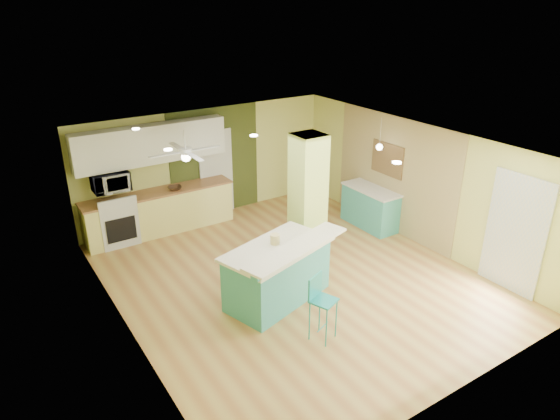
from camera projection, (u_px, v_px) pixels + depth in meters
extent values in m
cube|color=#A26B38|center=(294.00, 278.00, 9.15)|extent=(6.00, 7.00, 0.01)
cube|color=white|center=(295.00, 146.00, 8.15)|extent=(6.00, 7.00, 0.01)
cube|color=#CACD6E|center=(207.00, 163.00, 11.35)|extent=(6.00, 0.01, 2.50)
cube|color=#CACD6E|center=(461.00, 316.00, 5.96)|extent=(6.00, 0.01, 2.50)
cube|color=#CACD6E|center=(122.00, 263.00, 7.14)|extent=(0.01, 7.00, 2.50)
cube|color=#CACD6E|center=(415.00, 183.00, 10.16)|extent=(0.01, 7.00, 2.50)
cube|color=#927D53|center=(394.00, 175.00, 10.61)|extent=(0.02, 3.40, 2.50)
cube|color=#3B451B|center=(215.00, 162.00, 11.43)|extent=(2.20, 0.02, 2.50)
cube|color=silver|center=(216.00, 173.00, 11.51)|extent=(0.82, 0.05, 2.00)
cube|color=silver|center=(515.00, 234.00, 8.45)|extent=(0.04, 1.08, 2.10)
cube|color=#C6DF67|center=(308.00, 199.00, 9.36)|extent=(0.55, 0.55, 2.50)
cube|color=#EFE77D|center=(160.00, 212.00, 10.78)|extent=(3.20, 0.60, 0.90)
cube|color=brown|center=(158.00, 192.00, 10.59)|extent=(3.25, 0.63, 0.04)
cube|color=silver|center=(116.00, 223.00, 10.30)|extent=(0.76, 0.64, 0.90)
cube|color=black|center=(121.00, 230.00, 10.06)|extent=(0.59, 0.02, 0.50)
cube|color=silver|center=(117.00, 203.00, 9.85)|extent=(0.76, 0.06, 0.18)
cube|color=white|center=(151.00, 144.00, 10.27)|extent=(3.20, 0.34, 0.80)
imported|color=white|center=(111.00, 182.00, 9.94)|extent=(0.70, 0.48, 0.39)
cylinder|color=silver|center=(185.00, 140.00, 9.22)|extent=(0.03, 0.03, 0.40)
cylinder|color=silver|center=(185.00, 151.00, 9.30)|extent=(0.24, 0.24, 0.10)
sphere|color=white|center=(186.00, 157.00, 9.35)|extent=(0.18, 0.18, 0.18)
cylinder|color=silver|center=(381.00, 132.00, 10.18)|extent=(0.01, 0.01, 0.62)
sphere|color=white|center=(379.00, 147.00, 10.31)|extent=(0.14, 0.14, 0.14)
cube|color=brown|center=(387.00, 159.00, 10.64)|extent=(0.03, 0.90, 0.70)
cube|color=teal|center=(277.00, 275.00, 8.35)|extent=(1.94, 1.35, 0.93)
cube|color=silver|center=(277.00, 249.00, 8.15)|extent=(2.07, 1.47, 0.05)
cube|color=teal|center=(297.00, 251.00, 7.87)|extent=(1.95, 0.70, 0.14)
cube|color=silver|center=(297.00, 248.00, 7.84)|extent=(2.17, 1.02, 0.04)
cylinder|color=teal|center=(326.00, 328.00, 7.24)|extent=(0.02, 0.02, 0.65)
cylinder|color=teal|center=(336.00, 319.00, 7.46)|extent=(0.02, 0.02, 0.65)
cylinder|color=teal|center=(309.00, 321.00, 7.39)|extent=(0.02, 0.02, 0.65)
cylinder|color=teal|center=(320.00, 312.00, 7.61)|extent=(0.02, 0.02, 0.65)
cube|color=teal|center=(324.00, 301.00, 7.29)|extent=(0.45, 0.45, 0.03)
cube|color=teal|center=(315.00, 286.00, 7.30)|extent=(0.33, 0.15, 0.36)
cube|color=teal|center=(370.00, 208.00, 11.06)|extent=(0.55, 1.32, 0.85)
cube|color=silver|center=(371.00, 189.00, 10.88)|extent=(0.59, 1.38, 0.04)
imported|color=#3A2617|center=(175.00, 188.00, 10.66)|extent=(0.35, 0.35, 0.07)
cylinder|color=gold|center=(275.00, 239.00, 8.23)|extent=(0.16, 0.16, 0.17)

